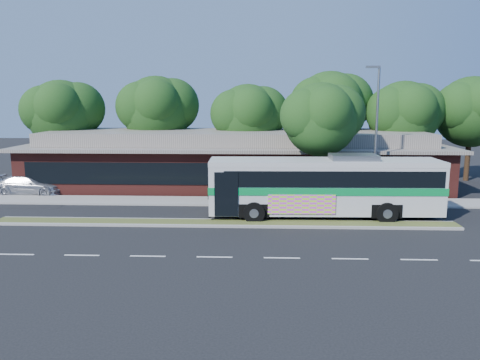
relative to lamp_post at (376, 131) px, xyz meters
The scene contains 15 objects.
ground 12.31m from the lamp_post, 147.90° to the right, with size 120.00×120.00×0.00m, color black.
median_strip 12.00m from the lamp_post, 150.55° to the right, with size 26.00×1.10×0.15m, color #414C20.
sidewalk 10.73m from the lamp_post, behind, with size 44.00×2.60×0.12m, color gray.
parking_lot 28.28m from the lamp_post, behind, with size 14.00×12.00×0.01m, color black.
plaza_building 12.17m from the lamp_post, 143.84° to the left, with size 33.20×11.20×4.45m.
lamp_post is the anchor object (origin of this frame).
tree_bg_a 25.84m from the lamp_post, 159.27° to the left, with size 6.47×5.80×8.63m.
tree_bg_b 19.10m from the lamp_post, 147.83° to the left, with size 6.69×6.00×9.00m.
tree_bg_c 12.27m from the lamp_post, 131.77° to the left, with size 6.24×5.60×8.26m.
tree_bg_d 10.32m from the lamp_post, 96.28° to the left, with size 6.91×6.20×9.37m.
tree_bg_e 10.38m from the lamp_post, 62.02° to the left, with size 6.47×5.80×8.50m.
tree_bg_f 14.91m from the lamp_post, 43.02° to the left, with size 6.69×6.00×8.92m.
transit_bus 5.87m from the lamp_post, 135.80° to the right, with size 13.57×3.41×3.79m.
sedan 25.02m from the lamp_post, behind, with size 2.04×5.03×1.46m, color silver.
sidewalk_tree 3.34m from the lamp_post, behind, with size 5.39×4.83×8.06m.
Camera 1 is at (1.94, -24.88, 6.90)m, focal length 35.00 mm.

